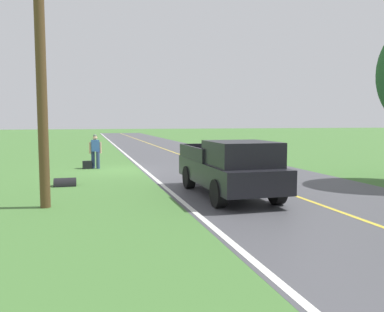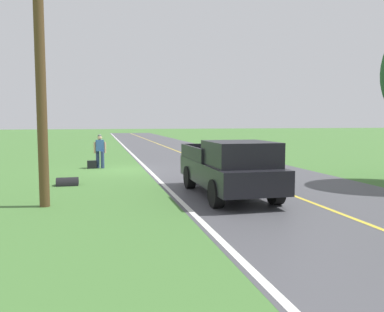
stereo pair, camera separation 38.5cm
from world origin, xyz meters
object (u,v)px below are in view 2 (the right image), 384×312
at_px(pickup_truck_passing, 230,167).
at_px(utility_pole_roadside, 40,56).
at_px(suitcase_carried, 92,165).
at_px(hitchhiker_walking, 100,149).

relative_size(pickup_truck_passing, utility_pole_roadside, 0.64).
bearing_deg(suitcase_carried, pickup_truck_passing, 22.49).
relative_size(hitchhiker_walking, suitcase_carried, 3.80).
distance_m(hitchhiker_walking, suitcase_carried, 0.88).
xyz_separation_m(pickup_truck_passing, utility_pole_roadside, (5.60, 0.14, 3.23)).
bearing_deg(suitcase_carried, utility_pole_roadside, -11.79).
bearing_deg(hitchhiker_walking, utility_pole_roadside, 80.07).
distance_m(suitcase_carried, pickup_truck_passing, 9.86).
relative_size(hitchhiker_walking, pickup_truck_passing, 0.32).
height_order(hitchhiker_walking, pickup_truck_passing, pickup_truck_passing).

